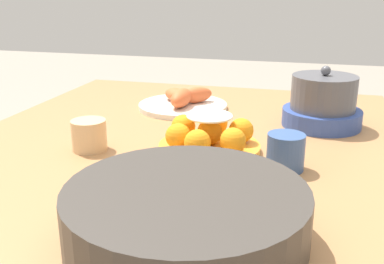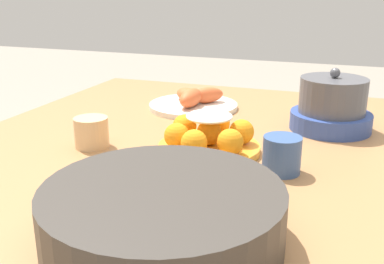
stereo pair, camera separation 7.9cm
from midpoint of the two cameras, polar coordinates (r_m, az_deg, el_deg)
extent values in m
cylinder|color=#A87547|center=(1.79, -11.78, -6.62)|extent=(0.06, 0.06, 0.75)
cylinder|color=#A87547|center=(1.63, 18.51, -9.86)|extent=(0.06, 0.06, 0.75)
cube|color=#A87547|center=(0.98, -4.45, -2.90)|extent=(1.26, 1.00, 0.03)
cylinder|color=gold|center=(0.95, -0.18, -2.06)|extent=(0.22, 0.22, 0.02)
sphere|color=orange|center=(0.88, -1.88, -1.40)|extent=(0.05, 0.05, 0.05)
sphere|color=orange|center=(0.89, 2.68, -1.16)|extent=(0.05, 0.05, 0.05)
sphere|color=orange|center=(0.95, 3.91, 0.17)|extent=(0.05, 0.05, 0.05)
sphere|color=orange|center=(1.00, 0.79, 1.12)|extent=(0.05, 0.05, 0.05)
sphere|color=orange|center=(0.98, -3.42, 0.68)|extent=(0.05, 0.05, 0.05)
sphere|color=orange|center=(0.92, -4.23, -0.56)|extent=(0.05, 0.05, 0.05)
ellipsoid|color=white|center=(0.93, -0.18, 2.01)|extent=(0.10, 0.10, 0.02)
sphere|color=orange|center=(0.94, -0.18, -0.08)|extent=(0.05, 0.05, 0.05)
cylinder|color=#3D3833|center=(0.62, -4.46, -10.53)|extent=(0.33, 0.33, 0.08)
cylinder|color=brown|center=(0.60, -4.54, -7.69)|extent=(0.27, 0.27, 0.01)
cylinder|color=silver|center=(1.29, -2.93, 3.31)|extent=(0.25, 0.25, 0.01)
ellipsoid|color=#E06033|center=(1.25, -3.20, 4.34)|extent=(0.12, 0.05, 0.05)
ellipsoid|color=#E06033|center=(1.29, -1.26, 4.70)|extent=(0.10, 0.10, 0.05)
ellipsoid|color=#E06033|center=(1.31, -3.71, 4.72)|extent=(0.11, 0.11, 0.04)
cylinder|color=#DBB27F|center=(0.99, -15.19, -0.40)|extent=(0.07, 0.07, 0.07)
cylinder|color=#38568E|center=(0.86, 9.24, -2.55)|extent=(0.07, 0.07, 0.07)
cylinder|color=#334C99|center=(1.15, 14.25, 1.76)|extent=(0.19, 0.19, 0.04)
cylinder|color=#515156|center=(1.14, 14.50, 4.85)|extent=(0.16, 0.16, 0.08)
sphere|color=#515156|center=(1.13, 14.71, 7.53)|extent=(0.02, 0.02, 0.02)
camera|label=1|loc=(0.04, -92.38, -0.78)|focal=42.00mm
camera|label=2|loc=(0.04, 87.62, 0.78)|focal=42.00mm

